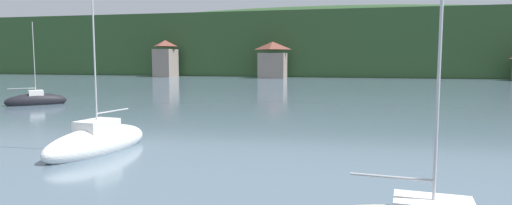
% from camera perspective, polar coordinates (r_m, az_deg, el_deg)
% --- Properties ---
extents(wooded_hillside, '(352.00, 51.10, 31.39)m').
position_cam_1_polar(wooded_hillside, '(138.25, 9.85, 6.73)').
color(wooded_hillside, '#2D4C28').
rests_on(wooded_hillside, ground_plane).
extents(shore_building_west, '(4.83, 6.29, 9.40)m').
position_cam_1_polar(shore_building_west, '(115.19, -11.75, 5.58)').
color(shore_building_west, gray).
rests_on(shore_building_west, ground_plane).
extents(shore_building_westcentral, '(6.61, 5.72, 8.77)m').
position_cam_1_polar(shore_building_westcentral, '(105.97, 2.19, 5.53)').
color(shore_building_westcentral, gray).
rests_on(shore_building_westcentral, ground_plane).
extents(sailboat_far_4, '(5.34, 5.49, 8.98)m').
position_cam_1_polar(sailboat_far_4, '(50.84, -26.80, 0.22)').
color(sailboat_far_4, black).
rests_on(sailboat_far_4, ground_plane).
extents(sailboat_mid_10, '(3.14, 7.22, 10.38)m').
position_cam_1_polar(sailboat_mid_10, '(24.27, -19.99, -4.89)').
color(sailboat_mid_10, white).
rests_on(sailboat_mid_10, ground_plane).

